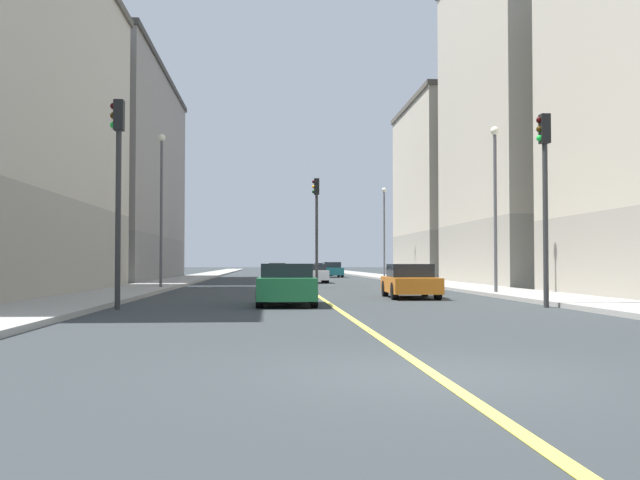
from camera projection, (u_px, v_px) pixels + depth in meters
ground_plane at (433, 374)px, 8.83m from camera, size 400.00×400.00×0.00m
sidewalk_left at (397, 278)px, 58.29m from camera, size 3.14×168.00×0.15m
sidewalk_right at (188, 279)px, 57.08m from camera, size 3.14×168.00×0.15m
lane_center_stripe at (294, 279)px, 57.68m from camera, size 0.16×154.00×0.01m
building_left_mid at (543, 117)px, 43.75m from camera, size 9.73×15.25×20.46m
building_left_far at (463, 191)px, 61.80m from camera, size 9.73×16.07×15.11m
building_right_midblock at (104, 176)px, 55.12m from camera, size 9.73×25.54×16.06m
traffic_light_left_near at (545, 182)px, 21.95m from camera, size 0.40×0.32×5.92m
traffic_light_right_near at (118, 174)px, 21.04m from camera, size 0.40×0.32×6.15m
traffic_light_median_far at (316, 217)px, 40.00m from camera, size 0.40×0.32×6.06m
street_lamp_left_near at (495, 191)px, 29.96m from camera, size 0.36×0.36×6.92m
street_lamp_right_near at (161, 195)px, 36.17m from camera, size 0.36×0.36×7.71m
street_lamp_left_far at (384, 223)px, 58.70m from camera, size 0.36×0.36×7.36m
car_white at (313, 273)px, 48.30m from camera, size 1.96×4.10×1.27m
car_teal at (332, 270)px, 66.88m from camera, size 1.90×4.22×1.41m
car_black at (322, 270)px, 73.96m from camera, size 1.95×4.05×1.31m
car_green at (287, 285)px, 23.01m from camera, size 1.94×4.17×1.34m
car_red at (277, 270)px, 69.38m from camera, size 1.92×4.25×1.33m
car_orange at (410, 281)px, 27.78m from camera, size 1.94×4.27×1.32m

